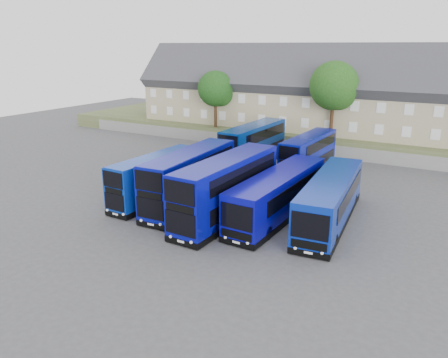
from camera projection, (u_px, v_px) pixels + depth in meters
ground at (206, 220)px, 33.63m from camera, size 120.00×120.00×0.00m
retaining_wall at (310, 149)px, 53.33m from camera, size 70.00×0.40×1.50m
earth_bank at (333, 133)px, 61.56m from camera, size 80.00×20.00×2.00m
terrace_row at (351, 97)px, 55.18m from camera, size 60.00×10.40×11.20m
dd_front_left at (156, 179)px, 37.20m from camera, size 2.59×9.97×3.93m
dd_front_mid at (190, 179)px, 36.06m from camera, size 3.28×11.61×4.57m
dd_front_right at (227, 190)px, 33.23m from camera, size 3.06×12.00×4.74m
dd_rear_left at (253, 146)px, 48.40m from camera, size 2.89×11.33×4.47m
dd_rear_right at (308, 155)px, 45.00m from camera, size 2.79×10.24×4.03m
coach_east_a at (278, 196)px, 33.67m from camera, size 3.16×13.00×3.53m
coach_east_b at (330, 201)px, 32.59m from camera, size 3.92×13.12×3.54m
tree_west at (217, 90)px, 58.95m from camera, size 4.80×4.80×7.65m
tree_mid at (335, 88)px, 51.49m from camera, size 5.76×5.76×9.18m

